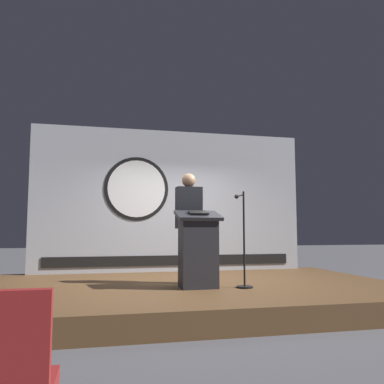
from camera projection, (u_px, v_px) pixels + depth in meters
ground_plane at (192, 303)px, 6.03m from camera, size 40.00×40.00×0.00m
stage_platform at (192, 294)px, 6.05m from camera, size 6.40×4.00×0.30m
banner_display at (171, 201)px, 7.99m from camera, size 5.49×0.12×2.86m
podium at (198, 250)px, 5.68m from camera, size 0.64×0.50×1.12m
speaker_person at (189, 226)px, 6.18m from camera, size 0.40×0.26×1.73m
microphone_stand at (243, 254)px, 5.72m from camera, size 0.24×0.46×1.39m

